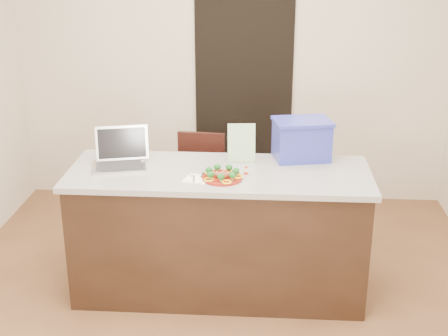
# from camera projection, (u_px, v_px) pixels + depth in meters

# --- Properties ---
(ground) EXTENTS (4.00, 4.00, 0.00)m
(ground) POSITION_uv_depth(u_px,v_px,m) (217.00, 307.00, 4.32)
(ground) COLOR brown
(ground) RESTS_ON ground
(room_shell) EXTENTS (4.00, 4.00, 4.00)m
(room_shell) POSITION_uv_depth(u_px,v_px,m) (216.00, 77.00, 3.75)
(room_shell) COLOR white
(room_shell) RESTS_ON ground
(doorway) EXTENTS (0.90, 0.02, 2.00)m
(doorway) POSITION_uv_depth(u_px,v_px,m) (244.00, 97.00, 5.81)
(doorway) COLOR black
(doorway) RESTS_ON ground
(island) EXTENTS (2.06, 0.76, 0.92)m
(island) POSITION_uv_depth(u_px,v_px,m) (219.00, 232.00, 4.39)
(island) COLOR black
(island) RESTS_ON ground
(plate) EXTENTS (0.27, 0.27, 0.02)m
(plate) POSITION_uv_depth(u_px,v_px,m) (222.00, 178.00, 4.09)
(plate) COLOR maroon
(plate) RESTS_ON island
(meatballs) EXTENTS (0.11, 0.10, 0.04)m
(meatballs) POSITION_uv_depth(u_px,v_px,m) (223.00, 174.00, 4.08)
(meatballs) COLOR brown
(meatballs) RESTS_ON plate
(broccoli) EXTENTS (0.23, 0.22, 0.04)m
(broccoli) POSITION_uv_depth(u_px,v_px,m) (222.00, 172.00, 4.08)
(broccoli) COLOR #134717
(broccoli) RESTS_ON plate
(pepper_rings) EXTENTS (0.26, 0.26, 0.01)m
(pepper_rings) POSITION_uv_depth(u_px,v_px,m) (222.00, 176.00, 4.09)
(pepper_rings) COLOR #F7F91A
(pepper_rings) RESTS_ON plate
(napkin) EXTENTS (0.19, 0.19, 0.01)m
(napkin) POSITION_uv_depth(u_px,v_px,m) (197.00, 179.00, 4.09)
(napkin) COLOR white
(napkin) RESTS_ON island
(fork) EXTENTS (0.03, 0.14, 0.00)m
(fork) POSITION_uv_depth(u_px,v_px,m) (194.00, 178.00, 4.09)
(fork) COLOR silver
(fork) RESTS_ON napkin
(knife) EXTENTS (0.02, 0.20, 0.01)m
(knife) POSITION_uv_depth(u_px,v_px,m) (201.00, 179.00, 4.07)
(knife) COLOR white
(knife) RESTS_ON napkin
(yogurt_bottle) EXTENTS (0.03, 0.03, 0.06)m
(yogurt_bottle) POSITION_uv_depth(u_px,v_px,m) (246.00, 172.00, 4.14)
(yogurt_bottle) COLOR beige
(yogurt_bottle) RESTS_ON island
(laptop) EXTENTS (0.41, 0.37, 0.26)m
(laptop) POSITION_uv_depth(u_px,v_px,m) (120.00, 155.00, 4.33)
(laptop) COLOR #A6A7AB
(laptop) RESTS_ON island
(leaflet) EXTENTS (0.20, 0.06, 0.27)m
(leaflet) POSITION_uv_depth(u_px,v_px,m) (241.00, 143.00, 4.36)
(leaflet) COLOR white
(leaflet) RESTS_ON island
(blue_box) EXTENTS (0.45, 0.36, 0.29)m
(blue_box) POSITION_uv_depth(u_px,v_px,m) (302.00, 139.00, 4.42)
(blue_box) COLOR #2B329E
(blue_box) RESTS_ON island
(chair) EXTENTS (0.43, 0.43, 0.89)m
(chair) POSITION_uv_depth(u_px,v_px,m) (200.00, 180.00, 5.20)
(chair) COLOR #371510
(chair) RESTS_ON ground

